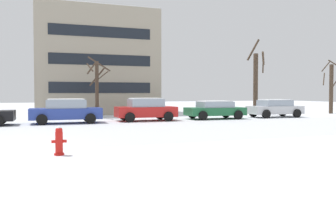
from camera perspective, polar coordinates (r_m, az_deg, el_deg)
name	(u,v)px	position (r m, az deg, el deg)	size (l,w,h in m)	color
road_surface	(3,136)	(17.09, -24.92, -4.51)	(80.00, 9.26, 0.00)	silver
fire_hydrant	(59,140)	(11.21, -17.05, -5.45)	(0.44, 0.30, 0.88)	red
parked_car_blue	(66,111)	(22.80, -16.03, -0.90)	(4.31, 2.13, 1.52)	#283D93
parked_car_red	(146,109)	(23.91, -3.58, -0.69)	(4.03, 2.16, 1.53)	red
parked_car_green	(215,109)	(25.83, 7.53, -0.71)	(4.24, 2.16, 1.31)	#1E6038
parked_car_silver	(275,108)	(28.62, 16.73, -0.46)	(4.21, 2.05, 1.38)	silver
tree_far_mid	(97,85)	(26.83, -11.35, 3.11)	(1.67, 1.80, 4.48)	#423326
tree_far_left	(331,87)	(35.59, 24.67, 2.61)	(1.80, 1.80, 4.84)	#423326
tree_far_right	(256,81)	(31.04, 13.90, 3.82)	(1.47, 1.61, 6.49)	#423326
building_far_right	(92,64)	(35.74, -12.08, 6.38)	(10.49, 11.32, 9.33)	#9E937F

